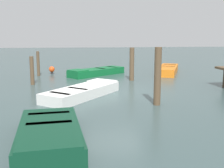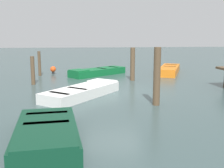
# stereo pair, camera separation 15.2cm
# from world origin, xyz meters

# --- Properties ---
(ground_plane) EXTENTS (80.00, 80.00, 0.00)m
(ground_plane) POSITION_xyz_m (0.00, 0.00, 0.00)
(ground_plane) COLOR #384C4C
(rowboat_white) EXTENTS (3.71, 3.28, 0.46)m
(rowboat_white) POSITION_xyz_m (0.80, -1.29, 0.22)
(rowboat_white) COLOR silver
(rowboat_white) RESTS_ON ground_plane
(rowboat_green) EXTENTS (3.22, 3.65, 0.46)m
(rowboat_green) POSITION_xyz_m (-5.05, -0.35, 0.22)
(rowboat_green) COLOR #0F602D
(rowboat_green) RESTS_ON ground_plane
(rowboat_dark_green) EXTENTS (3.21, 1.71, 0.46)m
(rowboat_dark_green) POSITION_xyz_m (5.51, -2.13, 0.22)
(rowboat_dark_green) COLOR #0C3823
(rowboat_dark_green) RESTS_ON ground_plane
(rowboat_orange) EXTENTS (4.26, 2.62, 0.46)m
(rowboat_orange) POSITION_xyz_m (-5.46, 4.29, 0.22)
(rowboat_orange) COLOR orange
(rowboat_orange) RESTS_ON ground_plane
(mooring_piling_near_left) EXTENTS (0.18, 0.18, 1.48)m
(mooring_piling_near_left) POSITION_xyz_m (-5.19, -3.84, 0.74)
(mooring_piling_near_left) COLOR brown
(mooring_piling_near_left) RESTS_ON ground_plane
(mooring_piling_mid_left) EXTENTS (0.25, 0.25, 1.78)m
(mooring_piling_mid_left) POSITION_xyz_m (-2.90, 1.43, 0.89)
(mooring_piling_mid_left) COLOR brown
(mooring_piling_mid_left) RESTS_ON ground_plane
(mooring_piling_center) EXTENTS (0.19, 0.19, 1.41)m
(mooring_piling_center) POSITION_xyz_m (-2.22, -3.73, 0.71)
(mooring_piling_center) COLOR brown
(mooring_piling_center) RESTS_ON ground_plane
(mooring_piling_far_left) EXTENTS (0.25, 0.25, 2.06)m
(mooring_piling_far_left) POSITION_xyz_m (2.42, 1.33, 1.03)
(mooring_piling_far_left) COLOR brown
(mooring_piling_far_left) RESTS_ON ground_plane
(marker_buoy) EXTENTS (0.36, 0.36, 0.48)m
(marker_buoy) POSITION_xyz_m (-5.91, -3.12, 0.29)
(marker_buoy) COLOR #262626
(marker_buoy) RESTS_ON ground_plane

